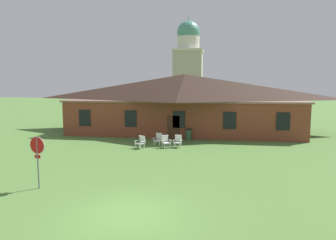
{
  "coord_description": "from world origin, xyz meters",
  "views": [
    {
      "loc": [
        3.1,
        -10.23,
        4.72
      ],
      "look_at": [
        0.03,
        9.37,
        2.45
      ],
      "focal_mm": 31.93,
      "sensor_mm": 36.0,
      "label": 1
    }
  ],
  "objects_px": {
    "stop_sign": "(37,152)",
    "trash_bin": "(189,134)",
    "lawn_chair_middle": "(178,141)",
    "lawn_chair_by_porch": "(141,142)",
    "lawn_chair_near_door": "(158,139)",
    "lawn_chair_left_end": "(166,141)"
  },
  "relations": [
    {
      "from": "lawn_chair_left_end",
      "to": "trash_bin",
      "type": "xyz_separation_m",
      "value": [
        1.44,
        3.51,
        -0.0
      ]
    },
    {
      "from": "lawn_chair_middle",
      "to": "trash_bin",
      "type": "relative_size",
      "value": 0.98
    },
    {
      "from": "lawn_chair_near_door",
      "to": "lawn_chair_middle",
      "type": "xyz_separation_m",
      "value": [
        1.65,
        -0.65,
        0.0
      ]
    },
    {
      "from": "trash_bin",
      "to": "stop_sign",
      "type": "bearing_deg",
      "value": -113.16
    },
    {
      "from": "stop_sign",
      "to": "lawn_chair_by_porch",
      "type": "relative_size",
      "value": 2.54
    },
    {
      "from": "lawn_chair_by_porch",
      "to": "lawn_chair_middle",
      "type": "bearing_deg",
      "value": 16.2
    },
    {
      "from": "stop_sign",
      "to": "trash_bin",
      "type": "relative_size",
      "value": 2.48
    },
    {
      "from": "stop_sign",
      "to": "lawn_chair_left_end",
      "type": "distance_m",
      "value": 10.91
    },
    {
      "from": "lawn_chair_near_door",
      "to": "trash_bin",
      "type": "relative_size",
      "value": 0.98
    },
    {
      "from": "lawn_chair_near_door",
      "to": "lawn_chair_middle",
      "type": "height_order",
      "value": "same"
    },
    {
      "from": "lawn_chair_by_porch",
      "to": "lawn_chair_near_door",
      "type": "distance_m",
      "value": 1.81
    },
    {
      "from": "lawn_chair_by_porch",
      "to": "lawn_chair_left_end",
      "type": "bearing_deg",
      "value": 16.22
    },
    {
      "from": "stop_sign",
      "to": "trash_bin",
      "type": "height_order",
      "value": "stop_sign"
    },
    {
      "from": "stop_sign",
      "to": "lawn_chair_near_door",
      "type": "bearing_deg",
      "value": 71.81
    },
    {
      "from": "lawn_chair_by_porch",
      "to": "lawn_chair_middle",
      "type": "height_order",
      "value": "same"
    },
    {
      "from": "stop_sign",
      "to": "trash_bin",
      "type": "bearing_deg",
      "value": 66.84
    },
    {
      "from": "stop_sign",
      "to": "lawn_chair_near_door",
      "type": "relative_size",
      "value": 2.54
    },
    {
      "from": "lawn_chair_middle",
      "to": "trash_bin",
      "type": "bearing_deg",
      "value": 80.59
    },
    {
      "from": "lawn_chair_left_end",
      "to": "trash_bin",
      "type": "relative_size",
      "value": 0.98
    },
    {
      "from": "lawn_chair_left_end",
      "to": "trash_bin",
      "type": "distance_m",
      "value": 3.79
    },
    {
      "from": "stop_sign",
      "to": "lawn_chair_by_porch",
      "type": "bearing_deg",
      "value": 75.23
    },
    {
      "from": "lawn_chair_by_porch",
      "to": "trash_bin",
      "type": "height_order",
      "value": "trash_bin"
    }
  ]
}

